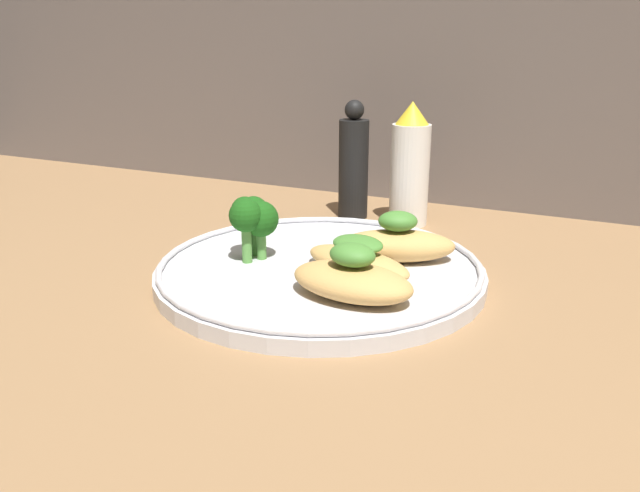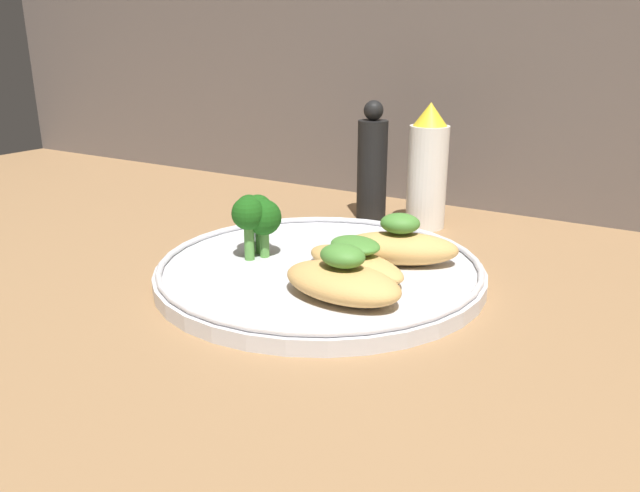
{
  "view_description": "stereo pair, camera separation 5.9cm",
  "coord_description": "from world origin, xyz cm",
  "px_view_note": "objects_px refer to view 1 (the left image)",
  "views": [
    {
      "loc": [
        24.41,
        -50.76,
        22.2
      ],
      "look_at": [
        0.0,
        0.0,
        3.4
      ],
      "focal_mm": 35.0,
      "sensor_mm": 36.0,
      "label": 1
    },
    {
      "loc": [
        29.61,
        -47.91,
        22.2
      ],
      "look_at": [
        0.0,
        0.0,
        3.4
      ],
      "focal_mm": 35.0,
      "sensor_mm": 36.0,
      "label": 2
    }
  ],
  "objects_px": {
    "broccoli_bunch": "(253,217)",
    "sauce_bottle": "(410,167)",
    "plate": "(320,270)",
    "pepper_grinder": "(353,165)"
  },
  "relations": [
    {
      "from": "broccoli_bunch",
      "to": "sauce_bottle",
      "type": "height_order",
      "value": "sauce_bottle"
    },
    {
      "from": "sauce_bottle",
      "to": "pepper_grinder",
      "type": "height_order",
      "value": "sauce_bottle"
    },
    {
      "from": "sauce_bottle",
      "to": "pepper_grinder",
      "type": "xyz_separation_m",
      "value": [
        -0.07,
        0.0,
        -0.0
      ]
    },
    {
      "from": "broccoli_bunch",
      "to": "pepper_grinder",
      "type": "relative_size",
      "value": 0.42
    },
    {
      "from": "broccoli_bunch",
      "to": "plate",
      "type": "bearing_deg",
      "value": 7.08
    },
    {
      "from": "plate",
      "to": "sauce_bottle",
      "type": "distance_m",
      "value": 0.23
    },
    {
      "from": "pepper_grinder",
      "to": "broccoli_bunch",
      "type": "bearing_deg",
      "value": -92.57
    },
    {
      "from": "plate",
      "to": "pepper_grinder",
      "type": "distance_m",
      "value": 0.24
    },
    {
      "from": "plate",
      "to": "sauce_bottle",
      "type": "xyz_separation_m",
      "value": [
        0.02,
        0.22,
        0.06
      ]
    },
    {
      "from": "plate",
      "to": "broccoli_bunch",
      "type": "relative_size",
      "value": 4.96
    }
  ]
}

